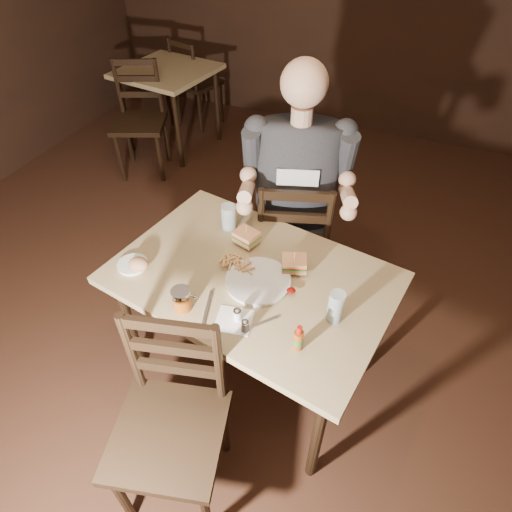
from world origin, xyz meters
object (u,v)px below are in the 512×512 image
at_px(diner, 298,166).
at_px(bg_chair_far, 198,82).
at_px(glass_left, 229,217).
at_px(side_plate, 133,265).
at_px(dinner_plate, 258,282).
at_px(hot_sauce, 299,338).
at_px(bg_table, 168,79).
at_px(main_table, 252,286).
at_px(chair_near, 168,435).
at_px(chair_far, 292,238).
at_px(bg_chair_near, 139,123).
at_px(glass_right, 336,307).
at_px(syrup_dispenser, 182,299).

bearing_deg(diner, bg_chair_far, 112.52).
relative_size(glass_left, side_plate, 1.00).
distance_m(dinner_plate, hot_sauce, 0.39).
distance_m(bg_table, bg_chair_far, 0.60).
bearing_deg(side_plate, main_table, 16.08).
height_order(chair_near, glass_left, chair_near).
distance_m(main_table, bg_table, 2.81).
bearing_deg(bg_chair_far, bg_table, 106.61).
distance_m(main_table, dinner_plate, 0.10).
bearing_deg(chair_near, chair_far, 73.35).
xyz_separation_m(bg_chair_far, bg_chair_near, (0.00, -1.10, 0.03)).
distance_m(chair_near, hot_sauce, 0.67).
bearing_deg(hot_sauce, main_table, 137.03).
height_order(main_table, chair_near, chair_near).
bearing_deg(main_table, hot_sauce, -42.97).
distance_m(chair_far, glass_right, 0.94).
bearing_deg(bg_table, chair_far, -40.71).
bearing_deg(chair_far, syrup_dispenser, 60.78).
relative_size(dinner_plate, side_plate, 2.07).
xyz_separation_m(main_table, bg_chair_near, (-1.77, 1.62, -0.21)).
xyz_separation_m(chair_far, dinner_plate, (0.05, -0.69, 0.29)).
bearing_deg(dinner_plate, bg_chair_near, 137.64).
xyz_separation_m(main_table, glass_right, (0.42, -0.10, 0.15)).
distance_m(bg_table, dinner_plate, 2.86).
distance_m(bg_chair_near, glass_right, 2.81).
relative_size(main_table, syrup_dispenser, 13.12).
bearing_deg(dinner_plate, bg_chair_far, 123.40).
bearing_deg(hot_sauce, syrup_dispenser, 179.25).
bearing_deg(bg_chair_far, bg_chair_near, 106.61).
bearing_deg(syrup_dispenser, glass_left, 104.77).
bearing_deg(diner, syrup_dispenser, -120.86).
distance_m(bg_chair_far, glass_right, 3.60).
bearing_deg(main_table, bg_chair_near, 137.53).
distance_m(chair_near, dinner_plate, 0.75).
xyz_separation_m(main_table, diner, (0.01, 0.60, 0.33)).
bearing_deg(diner, glass_left, -145.97).
relative_size(main_table, side_plate, 9.95).
relative_size(main_table, chair_far, 1.45).
bearing_deg(bg_chair_near, glass_left, -63.93).
bearing_deg(diner, side_plate, -144.07).
distance_m(chair_far, bg_chair_near, 2.02).
bearing_deg(chair_near, hot_sauce, 31.89).
relative_size(dinner_plate, hot_sauce, 2.27).
relative_size(chair_far, dinner_plate, 3.30).
relative_size(diner, side_plate, 7.41).
relative_size(dinner_plate, glass_left, 2.08).
xyz_separation_m(chair_far, bg_chair_near, (-1.77, 0.97, -0.00)).
bearing_deg(side_plate, chair_far, 56.03).
height_order(syrup_dispenser, side_plate, syrup_dispenser).
distance_m(chair_near, bg_chair_far, 3.83).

